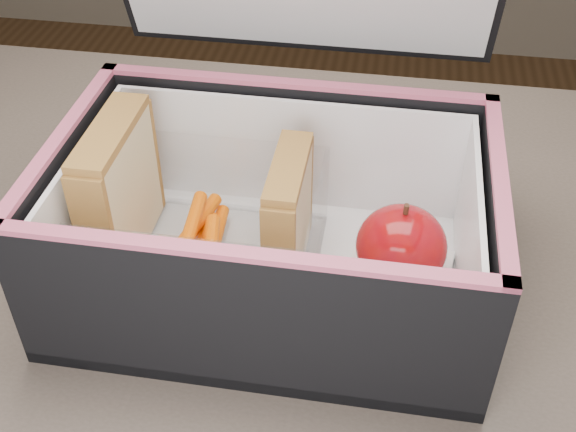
# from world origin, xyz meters

# --- Properties ---
(kitchen_table) EXTENTS (1.20, 0.80, 0.75)m
(kitchen_table) POSITION_xyz_m (0.00, 0.00, 0.66)
(kitchen_table) COLOR brown
(kitchen_table) RESTS_ON ground
(lunch_bag) EXTENTS (0.33, 0.29, 0.32)m
(lunch_bag) POSITION_xyz_m (-0.05, 0.04, 0.82)
(lunch_bag) COLOR black
(lunch_bag) RESTS_ON kitchen_table
(plastic_tub) EXTENTS (0.18, 0.13, 0.07)m
(plastic_tub) POSITION_xyz_m (-0.11, 0.04, 0.80)
(plastic_tub) COLOR white
(plastic_tub) RESTS_ON lunch_bag
(sandwich_left) EXTENTS (0.03, 0.10, 0.11)m
(sandwich_left) POSITION_xyz_m (-0.17, 0.04, 0.83)
(sandwich_left) COLOR #D4BF84
(sandwich_left) RESTS_ON plastic_tub
(sandwich_right) EXTENTS (0.02, 0.09, 0.10)m
(sandwich_right) POSITION_xyz_m (-0.04, 0.04, 0.82)
(sandwich_right) COLOR #D4BF84
(sandwich_right) RESTS_ON plastic_tub
(carrot_sticks) EXTENTS (0.05, 0.13, 0.03)m
(carrot_sticks) POSITION_xyz_m (-0.11, 0.03, 0.78)
(carrot_sticks) COLOR #FF6106
(carrot_sticks) RESTS_ON plastic_tub
(paper_napkin) EXTENTS (0.09, 0.09, 0.01)m
(paper_napkin) POSITION_xyz_m (0.05, 0.04, 0.77)
(paper_napkin) COLOR white
(paper_napkin) RESTS_ON lunch_bag
(red_apple) EXTENTS (0.07, 0.07, 0.07)m
(red_apple) POSITION_xyz_m (0.05, 0.04, 0.81)
(red_apple) COLOR maroon
(red_apple) RESTS_ON paper_napkin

